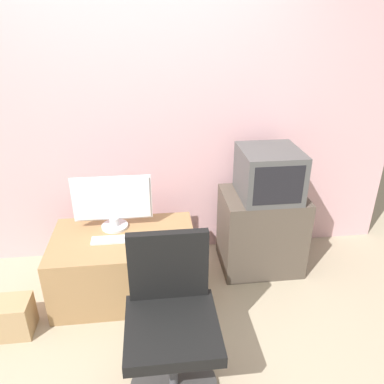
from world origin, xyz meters
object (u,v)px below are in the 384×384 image
object	(u,v)px
mouse	(153,236)
crt_tv	(269,173)
main_monitor	(113,202)
keyboard	(117,239)
office_chair	(172,325)
cardboard_box_lower	(14,317)

from	to	relation	value
mouse	crt_tv	world-z (taller)	crt_tv
main_monitor	keyboard	xyz separation A→B (m)	(0.03, -0.19, -0.21)
mouse	office_chair	size ratio (longest dim) A/B	0.07
crt_tv	cardboard_box_lower	size ratio (longest dim) A/B	1.87
main_monitor	cardboard_box_lower	world-z (taller)	main_monitor
cardboard_box_lower	main_monitor	bearing A→B (deg)	36.61
office_chair	cardboard_box_lower	bearing A→B (deg)	154.32
main_monitor	crt_tv	world-z (taller)	crt_tv
keyboard	cardboard_box_lower	size ratio (longest dim) A/B	1.44
crt_tv	office_chair	world-z (taller)	crt_tv
main_monitor	office_chair	bearing A→B (deg)	-69.76
crt_tv	cardboard_box_lower	world-z (taller)	crt_tv
office_chair	main_monitor	bearing A→B (deg)	110.24
main_monitor	crt_tv	xyz separation A→B (m)	(1.20, 0.05, 0.16)
mouse	crt_tv	size ratio (longest dim) A/B	0.13
keyboard	cardboard_box_lower	xyz separation A→B (m)	(-0.70, -0.30, -0.37)
crt_tv	mouse	bearing A→B (deg)	-165.40
keyboard	crt_tv	bearing A→B (deg)	11.58
main_monitor	office_chair	distance (m)	1.10
crt_tv	office_chair	bearing A→B (deg)	-128.70
mouse	cardboard_box_lower	distance (m)	1.07
mouse	office_chair	xyz separation A→B (m)	(0.08, -0.80, -0.08)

